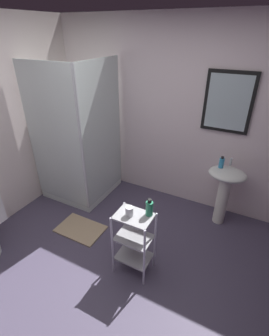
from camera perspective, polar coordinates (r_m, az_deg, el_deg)
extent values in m
cube|color=#4B435A|center=(2.84, -6.10, -25.25)|extent=(4.20, 4.20, 0.02)
cube|color=white|center=(3.49, 9.83, 11.44)|extent=(4.20, 0.10, 2.50)
cube|color=black|center=(3.21, 20.79, 13.97)|extent=(0.56, 0.03, 0.72)
cube|color=silver|center=(3.19, 20.74, 13.90)|extent=(0.48, 0.01, 0.64)
cube|color=white|center=(4.14, -11.71, -4.19)|extent=(0.90, 0.90, 0.10)
cube|color=silver|center=(3.40, -18.07, 6.30)|extent=(0.90, 0.02, 1.90)
cube|color=silver|center=(3.44, -7.42, 7.80)|extent=(0.02, 0.90, 1.90)
cylinder|color=silver|center=(3.11, -12.08, 5.00)|extent=(0.04, 0.04, 1.90)
cylinder|color=silver|center=(4.12, -11.78, -3.58)|extent=(0.08, 0.08, 0.00)
cylinder|color=white|center=(3.46, 19.50, -7.12)|extent=(0.15, 0.15, 0.68)
ellipsoid|color=white|center=(3.24, 20.67, -1.34)|extent=(0.46, 0.37, 0.13)
cylinder|color=silver|center=(3.30, 21.36, 1.33)|extent=(0.03, 0.03, 0.10)
cylinder|color=silver|center=(2.65, -5.13, -17.46)|extent=(0.02, 0.02, 0.74)
cylinder|color=silver|center=(2.53, 2.24, -20.26)|extent=(0.02, 0.02, 0.74)
cylinder|color=silver|center=(2.81, -2.23, -14.07)|extent=(0.02, 0.02, 0.74)
cylinder|color=silver|center=(2.70, 4.73, -16.47)|extent=(0.02, 0.02, 0.74)
cube|color=#99999E|center=(2.81, -0.14, -19.70)|extent=(0.36, 0.26, 0.02)
cube|color=#99999E|center=(2.61, -0.15, -15.81)|extent=(0.36, 0.26, 0.02)
cube|color=#99999E|center=(2.42, -0.16, -11.12)|extent=(0.36, 0.26, 0.02)
cylinder|color=#389ED1|center=(3.20, 19.43, 1.10)|extent=(0.06, 0.06, 0.12)
cylinder|color=black|center=(3.17, 19.64, 2.28)|extent=(0.03, 0.03, 0.03)
cylinder|color=#2A8D62|center=(2.38, 3.44, -9.33)|extent=(0.07, 0.07, 0.15)
cylinder|color=black|center=(2.32, 3.51, -7.57)|extent=(0.04, 0.04, 0.04)
cylinder|color=silver|center=(2.38, -1.19, -9.95)|extent=(0.08, 0.08, 0.10)
cube|color=tan|center=(3.42, -12.34, -13.56)|extent=(0.60, 0.40, 0.02)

